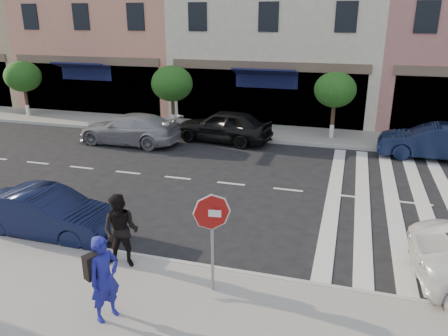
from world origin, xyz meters
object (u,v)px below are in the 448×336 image
(walker, at_px, (121,231))
(car_far_mid, at_px, (224,126))
(car_far_left, at_px, (129,129))
(stop_sign, at_px, (212,221))
(car_near_mid, at_px, (47,213))
(photographer, at_px, (105,278))
(car_far_right, at_px, (435,142))

(walker, height_order, car_far_mid, walker)
(walker, relative_size, car_far_left, 0.37)
(stop_sign, distance_m, car_near_mid, 5.29)
(photographer, distance_m, walker, 1.82)
(car_near_mid, relative_size, car_far_mid, 0.87)
(car_far_mid, bearing_deg, walker, 12.18)
(stop_sign, distance_m, car_far_right, 12.85)
(stop_sign, bearing_deg, car_far_right, 56.18)
(car_far_mid, bearing_deg, photographer, 14.29)
(stop_sign, height_order, car_far_mid, stop_sign)
(car_far_left, distance_m, car_far_right, 13.05)
(photographer, height_order, walker, walker)
(car_far_left, bearing_deg, walker, 27.96)
(walker, bearing_deg, photographer, -77.72)
(stop_sign, height_order, car_near_mid, stop_sign)
(walker, xyz_separation_m, car_far_right, (8.03, 11.10, -0.29))
(photographer, xyz_separation_m, car_far_mid, (-1.53, 12.81, -0.24))
(stop_sign, relative_size, car_far_mid, 0.49)
(car_near_mid, distance_m, car_far_left, 8.87)
(walker, height_order, car_far_left, walker)
(car_near_mid, xyz_separation_m, car_far_mid, (1.85, 10.10, 0.12))
(car_near_mid, bearing_deg, car_far_mid, -10.35)
(walker, distance_m, car_far_left, 10.80)
(stop_sign, distance_m, photographer, 2.26)
(car_far_left, bearing_deg, car_near_mid, 14.97)
(photographer, height_order, car_far_right, photographer)
(walker, relative_size, car_far_mid, 0.39)
(stop_sign, relative_size, car_near_mid, 0.56)
(car_far_left, relative_size, car_far_right, 1.08)
(walker, bearing_deg, car_near_mid, 152.53)
(walker, xyz_separation_m, car_far_left, (-4.94, 9.60, -0.33))
(car_far_right, bearing_deg, stop_sign, -25.06)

